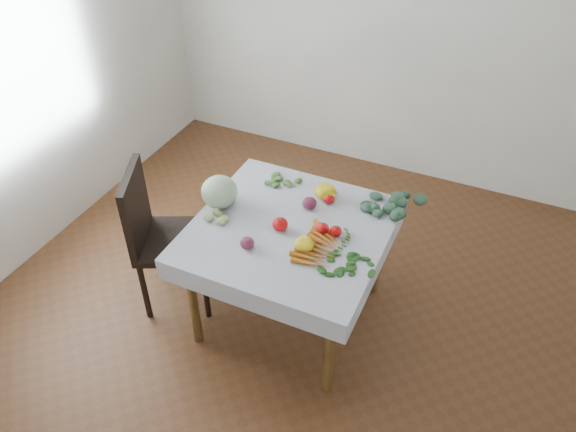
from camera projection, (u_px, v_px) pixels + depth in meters
name	position (u px, v px, depth m)	size (l,w,h in m)	color
ground	(289.00, 313.00, 3.78)	(4.00, 4.00, 0.00)	brown
back_wall	(396.00, 18.00, 4.34)	(4.00, 0.04, 2.70)	white
left_wall	(5.00, 73.00, 3.57)	(0.04, 4.00, 2.70)	white
table	(290.00, 241.00, 3.37)	(1.00, 1.00, 0.75)	brown
tablecloth	(290.00, 228.00, 3.30)	(1.12, 1.12, 0.01)	white
chair	(158.00, 231.00, 3.55)	(0.61, 0.61, 1.01)	black
cabbage	(219.00, 192.00, 3.41)	(0.22, 0.22, 0.20)	beige
tomato_a	(329.00, 199.00, 3.47)	(0.07, 0.07, 0.06)	red
tomato_b	(336.00, 231.00, 3.23)	(0.07, 0.07, 0.06)	red
tomato_c	(322.00, 228.00, 3.24)	(0.08, 0.08, 0.07)	red
tomato_d	(280.00, 224.00, 3.26)	(0.09, 0.09, 0.08)	red
heirloom_back	(326.00, 191.00, 3.50)	(0.13, 0.13, 0.09)	gold
heirloom_front	(304.00, 244.00, 3.13)	(0.11, 0.11, 0.08)	gold
onion_a	(310.00, 203.00, 3.43)	(0.09, 0.09, 0.08)	maroon
onion_b	(247.00, 243.00, 3.15)	(0.08, 0.08, 0.07)	maroon
tomatillo_cluster	(221.00, 217.00, 3.34)	(0.16, 0.10, 0.04)	#9EB568
carrot_bunch	(319.00, 247.00, 3.15)	(0.23, 0.40, 0.03)	orange
kale_bunch	(390.00, 204.00, 3.44)	(0.32, 0.30, 0.05)	#385B43
basil_bunch	(349.00, 267.00, 3.03)	(0.29, 0.21, 0.01)	#194E18
dill_bunch	(283.00, 183.00, 3.63)	(0.20, 0.15, 0.02)	#4E7E39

